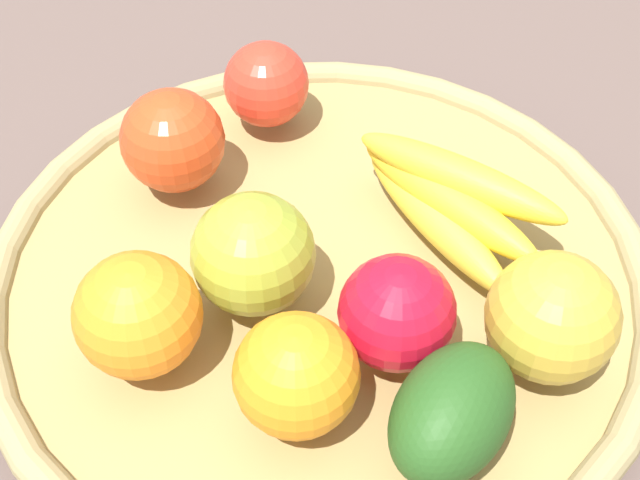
{
  "coord_description": "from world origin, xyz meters",
  "views": [
    {
      "loc": [
        -0.1,
        0.38,
        0.48
      ],
      "look_at": [
        0.0,
        0.0,
        0.06
      ],
      "focal_mm": 48.64,
      "sensor_mm": 36.0,
      "label": 1
    }
  ],
  "objects_px": {
    "apple_1": "(253,254)",
    "orange_0": "(138,315)",
    "orange_1": "(296,375)",
    "avocado": "(452,413)",
    "apple_4": "(173,140)",
    "apple_3": "(552,317)",
    "banana_bunch": "(448,199)",
    "apple_0": "(266,84)",
    "apple_2": "(397,313)"
  },
  "relations": [
    {
      "from": "apple_4",
      "to": "apple_0",
      "type": "bearing_deg",
      "value": -116.74
    },
    {
      "from": "apple_3",
      "to": "banana_bunch",
      "type": "xyz_separation_m",
      "value": [
        0.08,
        -0.09,
        -0.01
      ]
    },
    {
      "from": "banana_bunch",
      "to": "avocado",
      "type": "relative_size",
      "value": 1.7
    },
    {
      "from": "apple_4",
      "to": "apple_3",
      "type": "xyz_separation_m",
      "value": [
        -0.28,
        0.09,
        0.0
      ]
    },
    {
      "from": "apple_1",
      "to": "orange_1",
      "type": "distance_m",
      "value": 0.09
    },
    {
      "from": "apple_1",
      "to": "apple_3",
      "type": "xyz_separation_m",
      "value": [
        -0.19,
        0.0,
        0.0
      ]
    },
    {
      "from": "banana_bunch",
      "to": "orange_1",
      "type": "bearing_deg",
      "value": 71.08
    },
    {
      "from": "apple_3",
      "to": "banana_bunch",
      "type": "bearing_deg",
      "value": -51.14
    },
    {
      "from": "banana_bunch",
      "to": "apple_0",
      "type": "xyz_separation_m",
      "value": [
        0.16,
        -0.08,
        0.01
      ]
    },
    {
      "from": "apple_4",
      "to": "apple_3",
      "type": "bearing_deg",
      "value": 161.75
    },
    {
      "from": "apple_4",
      "to": "apple_2",
      "type": "xyz_separation_m",
      "value": [
        -0.19,
        0.11,
        -0.0
      ]
    },
    {
      "from": "apple_3",
      "to": "apple_2",
      "type": "bearing_deg",
      "value": 11.16
    },
    {
      "from": "apple_3",
      "to": "orange_1",
      "type": "xyz_separation_m",
      "value": [
        0.13,
        0.08,
        -0.0
      ]
    },
    {
      "from": "orange_1",
      "to": "apple_0",
      "type": "xyz_separation_m",
      "value": [
        0.1,
        -0.25,
        -0.0
      ]
    },
    {
      "from": "apple_4",
      "to": "apple_2",
      "type": "height_order",
      "value": "apple_4"
    },
    {
      "from": "apple_1",
      "to": "banana_bunch",
      "type": "bearing_deg",
      "value": -139.43
    },
    {
      "from": "orange_0",
      "to": "orange_1",
      "type": "xyz_separation_m",
      "value": [
        -0.1,
        0.01,
        -0.0
      ]
    },
    {
      "from": "orange_1",
      "to": "apple_0",
      "type": "relative_size",
      "value": 1.1
    },
    {
      "from": "banana_bunch",
      "to": "avocado",
      "type": "distance_m",
      "value": 0.17
    },
    {
      "from": "banana_bunch",
      "to": "apple_2",
      "type": "relative_size",
      "value": 2.19
    },
    {
      "from": "orange_0",
      "to": "apple_0",
      "type": "height_order",
      "value": "orange_0"
    },
    {
      "from": "orange_1",
      "to": "apple_4",
      "type": "bearing_deg",
      "value": -49.86
    },
    {
      "from": "orange_0",
      "to": "orange_1",
      "type": "relative_size",
      "value": 1.06
    },
    {
      "from": "orange_0",
      "to": "avocado",
      "type": "distance_m",
      "value": 0.19
    },
    {
      "from": "apple_3",
      "to": "apple_2",
      "type": "xyz_separation_m",
      "value": [
        0.09,
        0.02,
        -0.0
      ]
    },
    {
      "from": "apple_4",
      "to": "orange_0",
      "type": "relative_size",
      "value": 0.98
    },
    {
      "from": "apple_1",
      "to": "orange_0",
      "type": "relative_size",
      "value": 1.03
    },
    {
      "from": "orange_0",
      "to": "avocado",
      "type": "height_order",
      "value": "orange_0"
    },
    {
      "from": "apple_2",
      "to": "orange_1",
      "type": "bearing_deg",
      "value": 52.12
    },
    {
      "from": "apple_3",
      "to": "banana_bunch",
      "type": "relative_size",
      "value": 0.51
    },
    {
      "from": "apple_3",
      "to": "avocado",
      "type": "xyz_separation_m",
      "value": [
        0.05,
        0.07,
        -0.01
      ]
    },
    {
      "from": "orange_1",
      "to": "avocado",
      "type": "height_order",
      "value": "orange_1"
    },
    {
      "from": "orange_0",
      "to": "orange_1",
      "type": "bearing_deg",
      "value": 171.85
    },
    {
      "from": "orange_0",
      "to": "apple_2",
      "type": "distance_m",
      "value": 0.15
    },
    {
      "from": "apple_4",
      "to": "apple_0",
      "type": "distance_m",
      "value": 0.1
    },
    {
      "from": "apple_4",
      "to": "orange_1",
      "type": "height_order",
      "value": "apple_4"
    },
    {
      "from": "orange_1",
      "to": "avocado",
      "type": "bearing_deg",
      "value": -178.56
    },
    {
      "from": "apple_4",
      "to": "orange_0",
      "type": "xyz_separation_m",
      "value": [
        -0.04,
        0.15,
        0.0
      ]
    },
    {
      "from": "orange_1",
      "to": "apple_0",
      "type": "height_order",
      "value": "orange_1"
    },
    {
      "from": "apple_1",
      "to": "apple_3",
      "type": "height_order",
      "value": "same"
    },
    {
      "from": "apple_4",
      "to": "apple_0",
      "type": "relative_size",
      "value": 1.13
    },
    {
      "from": "apple_1",
      "to": "orange_0",
      "type": "height_order",
      "value": "apple_1"
    },
    {
      "from": "apple_4",
      "to": "apple_1",
      "type": "relative_size",
      "value": 0.95
    },
    {
      "from": "apple_2",
      "to": "apple_0",
      "type": "height_order",
      "value": "apple_2"
    },
    {
      "from": "apple_2",
      "to": "apple_3",
      "type": "bearing_deg",
      "value": -168.84
    },
    {
      "from": "orange_0",
      "to": "avocado",
      "type": "bearing_deg",
      "value": 176.29
    },
    {
      "from": "orange_1",
      "to": "apple_2",
      "type": "xyz_separation_m",
      "value": [
        -0.05,
        -0.06,
        -0.0
      ]
    },
    {
      "from": "orange_0",
      "to": "orange_1",
      "type": "height_order",
      "value": "orange_0"
    },
    {
      "from": "apple_1",
      "to": "apple_2",
      "type": "distance_m",
      "value": 0.1
    },
    {
      "from": "avocado",
      "to": "apple_2",
      "type": "distance_m",
      "value": 0.07
    }
  ]
}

